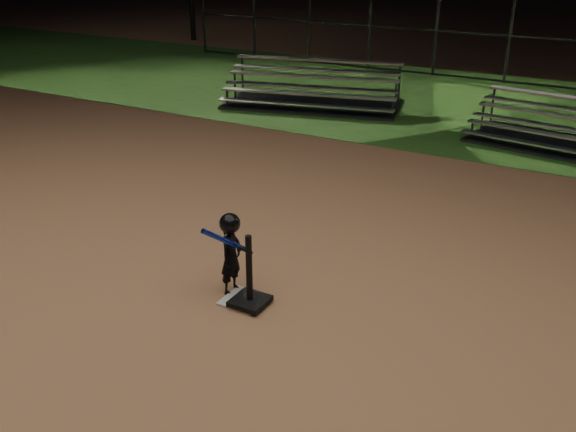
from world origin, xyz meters
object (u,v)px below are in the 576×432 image
Objects in this scene: home_plate at (244,300)px; bleacher_right at (567,140)px; batting_tee at (250,291)px; child_batter at (231,251)px; bleacher_left at (312,97)px.

home_plate is 7.98m from bleacher_right.
batting_tee is (0.11, -0.05, 0.17)m from home_plate.
child_batter reaches higher than home_plate.
bleacher_left reaches higher than bleacher_right.
batting_tee is at bearing -97.58° from bleacher_right.
child_batter is at bearing -82.37° from bleacher_left.
bleacher_right reaches higher than batting_tee.
batting_tee is at bearing -114.27° from child_batter.
bleacher_right is (2.55, 7.52, -0.34)m from child_batter.
child_batter is at bearing -100.24° from bleacher_right.
bleacher_right is at bearing -19.26° from bleacher_left.
child_batter is (-0.34, 0.16, 0.34)m from batting_tee.
home_plate is 0.12× the size of bleacher_right.
child_batter is 0.26× the size of bleacher_right.
home_plate is 0.46× the size of child_batter.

